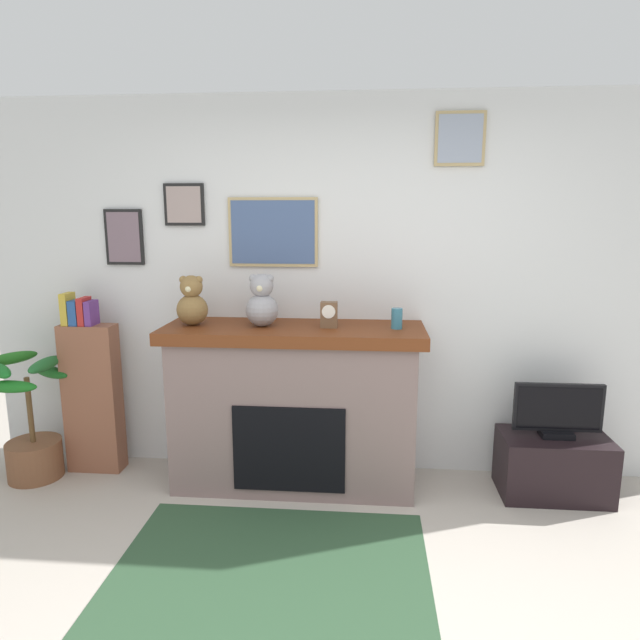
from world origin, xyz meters
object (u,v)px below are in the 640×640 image
Objects in this scene: bookshelf at (92,392)px; teddy_bear_cream at (192,303)px; mantel_clock at (329,315)px; teddy_bear_grey at (262,303)px; potted_plant at (32,433)px; television at (558,412)px; fireplace at (294,405)px; tv_stand at (553,465)px; candle_jar at (397,318)px.

bookshelf is 1.04m from teddy_bear_cream.
teddy_bear_grey reaches higher than mantel_clock.
mantel_clock is 0.49× the size of teddy_bear_grey.
television is at bearing 1.06° from potted_plant.
teddy_bear_cream is at bearing 179.83° from television.
television is 1.59m from mantel_clock.
fireplace reaches higher than television.
potted_plant is 1.27× the size of tv_stand.
teddy_bear_cream is 0.96× the size of teddy_bear_grey.
television is at bearing -0.21° from teddy_bear_grey.
television is 1.19m from candle_jar.
teddy_bear_grey is (-1.91, 0.01, 1.05)m from tv_stand.
television is (1.71, -0.02, 0.02)m from fireplace.
television is at bearing -0.23° from mantel_clock.
tv_stand is 4.10× the size of mantel_clock.
tv_stand is 2.18m from teddy_bear_grey.
teddy_bear_grey is at bearing -4.33° from bookshelf.
television is (3.16, -0.10, -0.00)m from bookshelf.
teddy_bear_grey is at bearing 179.84° from tv_stand.
bookshelf is at bearing 176.76° from mantel_clock.
mantel_clock reaches higher than potted_plant.
television is 2.03m from teddy_bear_grey.
teddy_bear_grey reaches higher than candle_jar.
potted_plant is at bearing -178.92° from tv_stand.
candle_jar is (-1.04, 0.01, 0.96)m from tv_stand.
fireplace is 1.71m from television.
tv_stand is 2.07× the size of teddy_bear_cream.
teddy_bear_grey is (-0.20, -0.02, 0.70)m from fireplace.
bookshelf reaches higher than candle_jar.
teddy_bear_grey is at bearing 179.79° from television.
bookshelf is at bearing 176.99° from fireplace.
television is at bearing -0.17° from teddy_bear_cream.
teddy_bear_grey is (0.46, -0.00, 0.01)m from teddy_bear_cream.
teddy_bear_cream is at bearing -179.98° from candle_jar.
mantel_clock is at bearing 179.77° from television.
teddy_bear_grey reaches higher than tv_stand.
television is at bearing -0.40° from candle_jar.
television is 3.35× the size of mantel_clock.
bookshelf is at bearing 175.67° from teddy_bear_grey.
fireplace is 1.45m from bookshelf.
teddy_bear_cream is at bearing 3.56° from potted_plant.
teddy_bear_cream reaches higher than bookshelf.
candle_jar is 1.34m from teddy_bear_cream.
teddy_bear_grey is (-0.44, 0.00, 0.07)m from mantel_clock.
bookshelf is 3.16m from television.
potted_plant is (-1.82, -0.09, -0.23)m from fireplace.
teddy_bear_cream is (0.79, -0.09, 0.67)m from bookshelf.
fireplace is at bearing -3.01° from bookshelf.
teddy_bear_cream is at bearing 180.00° from teddy_bear_grey.
teddy_bear_cream is at bearing 179.87° from tv_stand.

